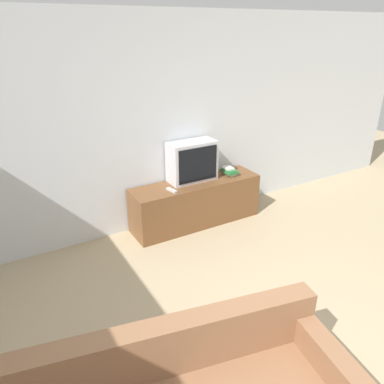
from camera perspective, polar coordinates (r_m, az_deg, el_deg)
wall_back at (r=4.55m, az=-7.17°, el=9.72°), size 9.00×0.06×2.60m
tv_stand at (r=4.89m, az=0.61°, el=-1.63°), size 1.72×0.47×0.58m
television at (r=4.75m, az=0.02°, el=4.71°), size 0.62×0.30×0.51m
book_stack at (r=5.02m, az=5.73°, el=3.20°), size 0.17×0.22×0.11m
remote_on_stand at (r=4.51m, az=-3.11°, el=0.27°), size 0.08×0.17×0.02m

